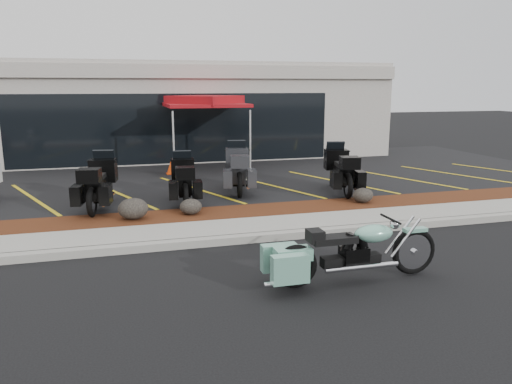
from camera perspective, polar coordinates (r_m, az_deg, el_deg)
name	(u,v)px	position (r m, az deg, el deg)	size (l,w,h in m)	color
ground	(248,257)	(9.20, -0.89, -7.48)	(90.00, 90.00, 0.00)	black
curb	(237,239)	(10.00, -2.22, -5.41)	(24.00, 0.25, 0.15)	gray
sidewalk	(229,230)	(10.65, -3.11, -4.32)	(24.00, 1.20, 0.15)	gray
mulch_bed	(218,216)	(11.78, -4.39, -2.71)	(24.00, 1.20, 0.16)	#381C0C
upper_lot	(186,177)	(16.99, -8.01, 1.76)	(26.00, 9.60, 0.15)	black
dealership_building	(165,110)	(22.98, -10.34, 9.18)	(18.00, 8.16, 4.00)	gray
boulder_left	(133,209)	(11.43, -13.86, -1.86)	(0.67, 0.56, 0.47)	black
boulder_mid	(191,207)	(11.61, -7.47, -1.67)	(0.52, 0.43, 0.36)	black
boulder_right	(363,195)	(12.97, 12.12, -0.36)	(0.53, 0.44, 0.38)	black
hero_cruiser	(414,245)	(8.63, 17.61, -5.78)	(2.93, 0.74, 1.03)	#78BBA3
touring_black_front	(105,175)	(13.42, -16.91, 1.83)	(2.29, 0.87, 1.33)	black
touring_black_mid	(183,173)	(13.59, -8.40, 2.15)	(2.13, 0.81, 1.24)	black
touring_grey	(237,163)	(14.86, -2.22, 3.35)	(2.35, 0.90, 1.36)	#2C2C30
touring_black_rear	(335,164)	(14.89, 9.02, 3.19)	(2.30, 0.88, 1.34)	black
traffic_cone	(171,167)	(17.13, -9.66, 2.85)	(0.32, 0.32, 0.48)	#FA4308
popup_canopy	(205,103)	(17.95, -5.84, 10.14)	(2.88, 2.88, 2.59)	silver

